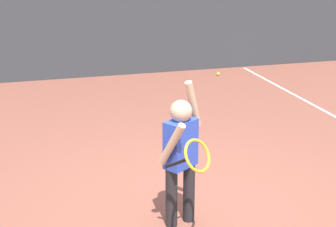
{
  "coord_description": "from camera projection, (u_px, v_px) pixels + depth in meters",
  "views": [
    {
      "loc": [
        -1.42,
        -4.23,
        2.48
      ],
      "look_at": [
        -0.08,
        0.49,
        0.85
      ],
      "focal_mm": 54.05,
      "sensor_mm": 36.0,
      "label": 1
    }
  ],
  "objects": [
    {
      "name": "tennis_ball_0",
      "position": [
        218.0,
        74.0,
        10.18
      ],
      "size": [
        0.07,
        0.07,
        0.07
      ],
      "primitive_type": "sphere",
      "color": "#CCE033",
      "rests_on": "ground"
    },
    {
      "name": "tennis_player",
      "position": [
        181.0,
        152.0,
        4.52
      ],
      "size": [
        0.49,
        0.83,
        1.35
      ],
      "rotation": [
        0.0,
        0.0,
        0.57
      ],
      "color": "#232326",
      "rests_on": "ground"
    },
    {
      "name": "ground_plane",
      "position": [
        190.0,
        209.0,
        5.01
      ],
      "size": [
        20.0,
        20.0,
        0.0
      ],
      "primitive_type": "plane",
      "color": "brown"
    }
  ]
}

